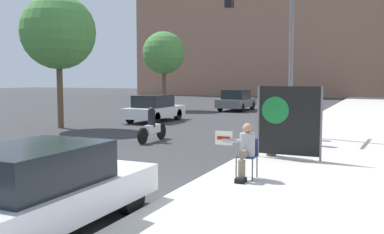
{
  "coord_description": "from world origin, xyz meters",
  "views": [
    {
      "loc": [
        5.2,
        -7.03,
        2.38
      ],
      "look_at": [
        -0.01,
        4.61,
        1.23
      ],
      "focal_mm": 40.0,
      "sensor_mm": 36.0,
      "label": 1
    }
  ],
  "objects_px": {
    "protest_banner": "(288,121)",
    "street_tree_near_curb": "(58,32)",
    "street_tree_midblock": "(164,53)",
    "seated_protester": "(245,149)",
    "motorcycle_on_road": "(152,127)",
    "jogger_on_sidewalk": "(272,123)",
    "car_on_road_nearest": "(154,108)",
    "parked_car_curbside": "(39,189)",
    "car_on_road_midblock": "(236,100)",
    "traffic_light_pole": "(268,29)",
    "pedestrian_behind": "(301,118)"
  },
  "relations": [
    {
      "from": "car_on_road_midblock",
      "to": "street_tree_near_curb",
      "type": "bearing_deg",
      "value": -106.53
    },
    {
      "from": "protest_banner",
      "to": "motorcycle_on_road",
      "type": "bearing_deg",
      "value": 158.47
    },
    {
      "from": "protest_banner",
      "to": "street_tree_midblock",
      "type": "height_order",
      "value": "street_tree_midblock"
    },
    {
      "from": "seated_protester",
      "to": "jogger_on_sidewalk",
      "type": "xyz_separation_m",
      "value": [
        -0.14,
        3.04,
        0.27
      ]
    },
    {
      "from": "seated_protester",
      "to": "pedestrian_behind",
      "type": "relative_size",
      "value": 0.71
    },
    {
      "from": "motorcycle_on_road",
      "to": "street_tree_midblock",
      "type": "height_order",
      "value": "street_tree_midblock"
    },
    {
      "from": "seated_protester",
      "to": "jogger_on_sidewalk",
      "type": "distance_m",
      "value": 3.06
    },
    {
      "from": "car_on_road_midblock",
      "to": "street_tree_midblock",
      "type": "xyz_separation_m",
      "value": [
        -5.15,
        -1.71,
        3.5
      ]
    },
    {
      "from": "seated_protester",
      "to": "street_tree_near_curb",
      "type": "xyz_separation_m",
      "value": [
        -11.37,
        7.05,
        3.72
      ]
    },
    {
      "from": "traffic_light_pole",
      "to": "car_on_road_nearest",
      "type": "bearing_deg",
      "value": 152.15
    },
    {
      "from": "motorcycle_on_road",
      "to": "street_tree_near_curb",
      "type": "relative_size",
      "value": 0.32
    },
    {
      "from": "motorcycle_on_road",
      "to": "street_tree_near_curb",
      "type": "xyz_separation_m",
      "value": [
        -6.19,
        2.05,
        3.99
      ]
    },
    {
      "from": "traffic_light_pole",
      "to": "street_tree_midblock",
      "type": "xyz_separation_m",
      "value": [
        -10.86,
        11.76,
        -0.06
      ]
    },
    {
      "from": "seated_protester",
      "to": "car_on_road_nearest",
      "type": "distance_m",
      "value": 14.52
    },
    {
      "from": "traffic_light_pole",
      "to": "car_on_road_nearest",
      "type": "distance_m",
      "value": 9.0
    },
    {
      "from": "car_on_road_midblock",
      "to": "traffic_light_pole",
      "type": "bearing_deg",
      "value": -67.04
    },
    {
      "from": "jogger_on_sidewalk",
      "to": "pedestrian_behind",
      "type": "height_order",
      "value": "jogger_on_sidewalk"
    },
    {
      "from": "street_tree_midblock",
      "to": "pedestrian_behind",
      "type": "bearing_deg",
      "value": -47.75
    },
    {
      "from": "seated_protester",
      "to": "car_on_road_midblock",
      "type": "bearing_deg",
      "value": 113.18
    },
    {
      "from": "motorcycle_on_road",
      "to": "street_tree_midblock",
      "type": "bearing_deg",
      "value": 116.25
    },
    {
      "from": "parked_car_curbside",
      "to": "car_on_road_nearest",
      "type": "relative_size",
      "value": 0.99
    },
    {
      "from": "protest_banner",
      "to": "traffic_light_pole",
      "type": "relative_size",
      "value": 0.32
    },
    {
      "from": "parked_car_curbside",
      "to": "motorcycle_on_road",
      "type": "bearing_deg",
      "value": 109.2
    },
    {
      "from": "protest_banner",
      "to": "street_tree_near_curb",
      "type": "bearing_deg",
      "value": 160.12
    },
    {
      "from": "protest_banner",
      "to": "street_tree_midblock",
      "type": "relative_size",
      "value": 0.34
    },
    {
      "from": "traffic_light_pole",
      "to": "car_on_road_nearest",
      "type": "relative_size",
      "value": 1.5
    },
    {
      "from": "street_tree_midblock",
      "to": "seated_protester",
      "type": "bearing_deg",
      "value": -57.68
    },
    {
      "from": "street_tree_near_curb",
      "to": "street_tree_midblock",
      "type": "distance_m",
      "value": 12.47
    },
    {
      "from": "motorcycle_on_road",
      "to": "car_on_road_midblock",
      "type": "bearing_deg",
      "value": 97.01
    },
    {
      "from": "parked_car_curbside",
      "to": "street_tree_near_curb",
      "type": "bearing_deg",
      "value": 129.97
    },
    {
      "from": "seated_protester",
      "to": "protest_banner",
      "type": "height_order",
      "value": "protest_banner"
    },
    {
      "from": "street_tree_midblock",
      "to": "street_tree_near_curb",
      "type": "bearing_deg",
      "value": -85.6
    },
    {
      "from": "car_on_road_nearest",
      "to": "street_tree_midblock",
      "type": "height_order",
      "value": "street_tree_midblock"
    },
    {
      "from": "car_on_road_nearest",
      "to": "car_on_road_midblock",
      "type": "relative_size",
      "value": 0.97
    },
    {
      "from": "pedestrian_behind",
      "to": "traffic_light_pole",
      "type": "height_order",
      "value": "traffic_light_pole"
    },
    {
      "from": "traffic_light_pole",
      "to": "car_on_road_midblock",
      "type": "relative_size",
      "value": 1.46
    },
    {
      "from": "seated_protester",
      "to": "parked_car_curbside",
      "type": "bearing_deg",
      "value": -111.54
    },
    {
      "from": "motorcycle_on_road",
      "to": "traffic_light_pole",
      "type": "bearing_deg",
      "value": 36.21
    },
    {
      "from": "jogger_on_sidewalk",
      "to": "street_tree_near_curb",
      "type": "height_order",
      "value": "street_tree_near_curb"
    },
    {
      "from": "seated_protester",
      "to": "traffic_light_pole",
      "type": "bearing_deg",
      "value": 105.25
    },
    {
      "from": "traffic_light_pole",
      "to": "street_tree_midblock",
      "type": "distance_m",
      "value": 16.01
    },
    {
      "from": "pedestrian_behind",
      "to": "seated_protester",
      "type": "bearing_deg",
      "value": 3.16
    },
    {
      "from": "street_tree_near_curb",
      "to": "street_tree_midblock",
      "type": "relative_size",
      "value": 1.08
    },
    {
      "from": "jogger_on_sidewalk",
      "to": "car_on_road_nearest",
      "type": "relative_size",
      "value": 0.44
    },
    {
      "from": "street_tree_midblock",
      "to": "protest_banner",
      "type": "bearing_deg",
      "value": -52.71
    },
    {
      "from": "jogger_on_sidewalk",
      "to": "car_on_road_nearest",
      "type": "distance_m",
      "value": 12.13
    },
    {
      "from": "protest_banner",
      "to": "street_tree_midblock",
      "type": "bearing_deg",
      "value": 127.29
    },
    {
      "from": "jogger_on_sidewalk",
      "to": "motorcycle_on_road",
      "type": "height_order",
      "value": "jogger_on_sidewalk"
    },
    {
      "from": "motorcycle_on_road",
      "to": "protest_banner",
      "type": "bearing_deg",
      "value": -21.53
    },
    {
      "from": "traffic_light_pole",
      "to": "car_on_road_midblock",
      "type": "bearing_deg",
      "value": 112.96
    }
  ]
}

